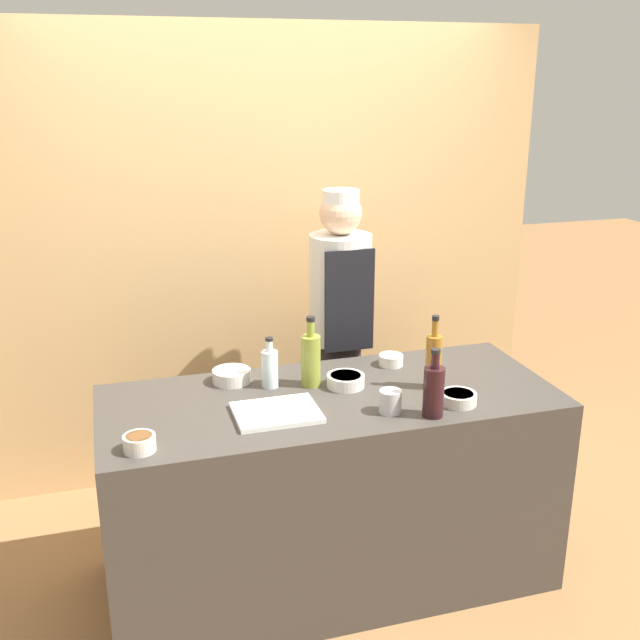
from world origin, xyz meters
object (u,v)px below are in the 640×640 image
(bottle_amber, at_px, (434,360))
(bottle_clear, at_px, (270,368))
(sauce_bowl_green, at_px, (346,380))
(sauce_bowl_brown, at_px, (139,442))
(cutting_board, at_px, (276,413))
(cup_steel, at_px, (390,401))
(chef_center, at_px, (340,333))
(sauce_bowl_white, at_px, (231,375))
(sauce_bowl_purple, at_px, (391,359))
(bottle_wine, at_px, (434,390))
(bottle_oil, at_px, (311,359))
(sauce_bowl_red, at_px, (458,398))

(bottle_amber, relative_size, bottle_clear, 1.45)
(sauce_bowl_green, xyz_separation_m, bottle_clear, (-0.31, 0.09, 0.06))
(sauce_bowl_brown, relative_size, cutting_board, 0.35)
(bottle_amber, xyz_separation_m, cup_steel, (-0.26, -0.18, -0.08))
(chef_center, bearing_deg, cup_steel, -95.54)
(cup_steel, bearing_deg, sauce_bowl_white, 138.70)
(sauce_bowl_purple, relative_size, sauce_bowl_green, 0.69)
(cutting_board, xyz_separation_m, bottle_amber, (0.70, 0.07, 0.12))
(cutting_board, relative_size, bottle_wine, 1.19)
(sauce_bowl_purple, xyz_separation_m, sauce_bowl_brown, (-1.15, -0.51, 0.01))
(sauce_bowl_white, distance_m, sauce_bowl_brown, 0.67)
(bottle_oil, bearing_deg, sauce_bowl_red, -34.22)
(sauce_bowl_red, xyz_separation_m, bottle_amber, (-0.03, 0.18, 0.10))
(cutting_board, bearing_deg, bottle_oil, 49.46)
(cutting_board, relative_size, bottle_amber, 1.03)
(sauce_bowl_brown, height_order, bottle_wine, bottle_wine)
(cup_steel, bearing_deg, bottle_wine, -27.29)
(sauce_bowl_purple, height_order, sauce_bowl_red, sauce_bowl_purple)
(sauce_bowl_purple, xyz_separation_m, bottle_amber, (0.07, -0.29, 0.10))
(cutting_board, distance_m, bottle_oil, 0.34)
(sauce_bowl_green, relative_size, bottle_wine, 0.58)
(sauce_bowl_brown, height_order, sauce_bowl_red, sauce_bowl_brown)
(cup_steel, bearing_deg, bottle_clear, 135.87)
(bottle_wine, relative_size, bottle_oil, 0.90)
(bottle_wine, xyz_separation_m, chef_center, (-0.06, 0.99, -0.09))
(cutting_board, distance_m, cup_steel, 0.45)
(sauce_bowl_white, bearing_deg, sauce_bowl_brown, -128.95)
(cup_steel, relative_size, chef_center, 0.06)
(bottle_wine, bearing_deg, cutting_board, 162.89)
(cutting_board, bearing_deg, sauce_bowl_green, 28.58)
(sauce_bowl_brown, bearing_deg, sauce_bowl_red, 1.79)
(bottle_clear, bearing_deg, sauce_bowl_white, 147.59)
(bottle_amber, relative_size, bottle_wine, 1.16)
(bottle_amber, bearing_deg, bottle_oil, 160.53)
(bottle_wine, relative_size, cup_steel, 3.00)
(sauce_bowl_brown, bearing_deg, cup_steel, 2.56)
(sauce_bowl_purple, relative_size, bottle_clear, 0.50)
(cutting_board, distance_m, bottle_wine, 0.62)
(sauce_bowl_white, bearing_deg, sauce_bowl_red, -29.91)
(bottle_amber, distance_m, bottle_clear, 0.69)
(bottle_amber, height_order, chef_center, chef_center)
(cup_steel, height_order, chef_center, chef_center)
(sauce_bowl_purple, bearing_deg, bottle_amber, -75.80)
(cup_steel, xyz_separation_m, chef_center, (0.09, 0.91, -0.03))
(bottle_clear, relative_size, bottle_oil, 0.72)
(cutting_board, bearing_deg, sauce_bowl_purple, 30.17)
(sauce_bowl_white, relative_size, sauce_bowl_purple, 1.49)
(cutting_board, height_order, chef_center, chef_center)
(cutting_board, xyz_separation_m, chef_center, (0.52, 0.81, 0.00))
(sauce_bowl_red, xyz_separation_m, cup_steel, (-0.29, 0.00, 0.02))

